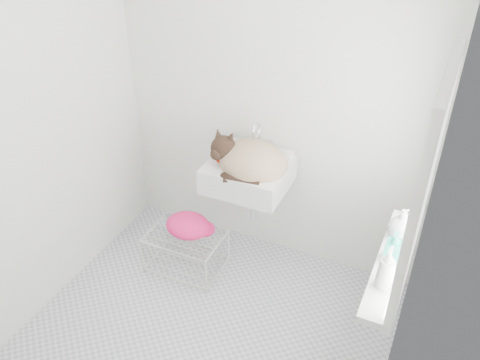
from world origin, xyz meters
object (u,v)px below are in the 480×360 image
at_px(bottle_a, 383,287).
at_px(bottle_b, 391,261).
at_px(bottle_c, 399,237).
at_px(sink, 249,164).
at_px(wire_rack, 186,252).
at_px(cat, 249,160).

distance_m(bottle_a, bottle_b, 0.20).
xyz_separation_m(bottle_a, bottle_c, (0.00, 0.40, 0.00)).
relative_size(sink, bottle_c, 2.96).
height_order(sink, wire_rack, sink).
bearing_deg(bottle_c, cat, 162.48).
height_order(sink, bottle_a, sink).
xyz_separation_m(cat, bottle_b, (1.03, -0.53, -0.04)).
bearing_deg(wire_rack, bottle_c, -3.41).
relative_size(bottle_b, bottle_c, 1.01).
bearing_deg(bottle_a, cat, 144.71).
bearing_deg(cat, wire_rack, -139.70).
height_order(bottle_a, bottle_c, bottle_a).
bearing_deg(wire_rack, bottle_a, -19.04).
bearing_deg(bottle_a, wire_rack, 160.96).
distance_m(cat, bottle_b, 1.16).
bearing_deg(cat, bottle_c, -9.27).
distance_m(wire_rack, bottle_c, 1.58).
height_order(cat, bottle_c, cat).
bearing_deg(cat, bottle_b, -18.94).
xyz_separation_m(sink, bottle_c, (1.04, -0.34, 0.00)).
bearing_deg(wire_rack, cat, 32.05).
bearing_deg(sink, bottle_c, -18.26).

